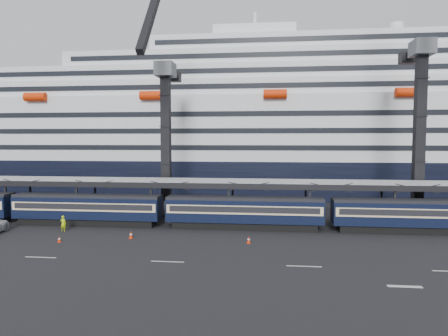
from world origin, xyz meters
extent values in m
plane|color=black|center=(0.00, 0.00, 0.00)|extent=(260.00, 260.00, 0.00)
cube|color=beige|center=(-26.00, -4.00, 0.01)|extent=(3.00, 0.15, 0.02)
cube|color=beige|center=(-14.00, -4.00, 0.01)|extent=(3.00, 0.15, 0.02)
cube|color=beige|center=(-2.00, -4.00, 0.01)|extent=(3.00, 0.15, 0.02)
cube|color=beige|center=(5.00, -8.00, 0.01)|extent=(2.50, 0.40, 0.02)
cube|color=black|center=(-28.00, 10.00, 0.45)|extent=(17.48, 2.40, 0.90)
cube|color=black|center=(-28.00, 10.00, 2.25)|extent=(19.00, 2.80, 2.70)
cube|color=beige|center=(-28.00, 10.00, 2.55)|extent=(18.62, 2.92, 1.05)
cube|color=black|center=(-28.00, 10.00, 2.60)|extent=(17.86, 2.98, 0.70)
cube|color=black|center=(-28.00, 10.00, 3.75)|extent=(19.00, 2.50, 0.35)
cube|color=black|center=(-8.00, 10.00, 0.45)|extent=(17.48, 2.40, 0.90)
cube|color=black|center=(-8.00, 10.00, 2.25)|extent=(19.00, 2.80, 2.70)
cube|color=beige|center=(-8.00, 10.00, 2.55)|extent=(18.62, 2.92, 1.05)
cube|color=black|center=(-8.00, 10.00, 2.60)|extent=(17.86, 2.98, 0.70)
cube|color=black|center=(-8.00, 10.00, 3.75)|extent=(19.00, 2.50, 0.35)
cube|color=black|center=(12.00, 10.00, 0.45)|extent=(17.48, 2.40, 0.90)
cube|color=black|center=(12.00, 10.00, 2.25)|extent=(19.00, 2.80, 2.70)
cube|color=beige|center=(12.00, 10.00, 2.55)|extent=(18.62, 2.92, 1.05)
cube|color=black|center=(12.00, 10.00, 2.60)|extent=(17.86, 2.98, 0.70)
cube|color=black|center=(12.00, 10.00, 3.75)|extent=(19.00, 2.50, 0.35)
cube|color=gray|center=(0.00, 14.00, 5.40)|extent=(130.00, 6.00, 0.25)
cube|color=black|center=(0.00, 11.00, 5.10)|extent=(130.00, 0.25, 0.70)
cube|color=black|center=(0.00, 17.00, 5.10)|extent=(130.00, 0.25, 0.70)
cube|color=black|center=(-40.00, 11.20, 2.70)|extent=(0.25, 0.25, 5.40)
cube|color=black|center=(-40.00, 16.80, 2.70)|extent=(0.25, 0.25, 5.40)
cube|color=black|center=(-30.00, 11.20, 2.70)|extent=(0.25, 0.25, 5.40)
cube|color=black|center=(-30.00, 16.80, 2.70)|extent=(0.25, 0.25, 5.40)
cube|color=black|center=(-20.00, 11.20, 2.70)|extent=(0.25, 0.25, 5.40)
cube|color=black|center=(-20.00, 16.80, 2.70)|extent=(0.25, 0.25, 5.40)
cube|color=black|center=(-10.00, 11.20, 2.70)|extent=(0.25, 0.25, 5.40)
cube|color=black|center=(-10.00, 16.80, 2.70)|extent=(0.25, 0.25, 5.40)
cube|color=black|center=(0.00, 11.20, 2.70)|extent=(0.25, 0.25, 5.40)
cube|color=black|center=(0.00, 16.80, 2.70)|extent=(0.25, 0.25, 5.40)
cube|color=black|center=(10.00, 11.20, 2.70)|extent=(0.25, 0.25, 5.40)
cube|color=black|center=(10.00, 16.80, 2.70)|extent=(0.25, 0.25, 5.40)
cube|color=black|center=(0.00, 46.00, 3.50)|extent=(200.00, 28.00, 7.00)
cube|color=white|center=(0.00, 46.00, 13.00)|extent=(190.00, 26.88, 12.00)
cube|color=white|center=(0.00, 46.00, 20.50)|extent=(160.00, 24.64, 3.00)
cube|color=black|center=(0.00, 33.63, 20.50)|extent=(153.60, 0.12, 0.90)
cube|color=white|center=(0.00, 46.00, 23.50)|extent=(124.00, 21.84, 3.00)
cube|color=black|center=(0.00, 35.03, 23.50)|extent=(119.04, 0.12, 0.90)
cube|color=white|center=(0.00, 46.00, 26.50)|extent=(90.00, 19.04, 3.00)
cube|color=black|center=(0.00, 36.43, 26.50)|extent=(86.40, 0.12, 0.90)
cube|color=white|center=(0.00, 46.00, 29.50)|extent=(56.00, 16.24, 3.00)
cube|color=black|center=(0.00, 37.83, 29.50)|extent=(53.76, 0.12, 0.90)
cube|color=white|center=(-8.00, 46.00, 32.00)|extent=(16.00, 12.00, 2.50)
cylinder|color=white|center=(20.00, 46.00, 32.50)|extent=(2.80, 2.80, 3.00)
cylinder|color=red|center=(-48.00, 31.96, 18.80)|extent=(4.00, 1.60, 1.60)
cylinder|color=red|center=(-26.00, 31.96, 18.80)|extent=(4.00, 1.60, 1.60)
cylinder|color=red|center=(-4.00, 31.96, 18.80)|extent=(4.00, 1.60, 1.60)
cylinder|color=red|center=(18.00, 31.96, 18.80)|extent=(4.00, 1.60, 1.60)
cube|color=#52565B|center=(-20.00, 19.00, 1.00)|extent=(4.50, 4.50, 2.00)
cube|color=black|center=(-20.00, 19.00, 11.00)|extent=(1.30, 1.30, 18.00)
cube|color=#52565B|center=(-20.00, 19.00, 21.00)|extent=(2.60, 3.20, 2.00)
cube|color=black|center=(-20.00, 13.21, 27.89)|extent=(0.90, 12.26, 14.37)
cube|color=black|center=(-20.00, 21.52, 21.00)|extent=(0.90, 5.04, 0.90)
cube|color=black|center=(-20.00, 24.04, 20.80)|extent=(2.20, 1.60, 1.60)
cube|color=#52565B|center=(15.00, 18.00, 1.00)|extent=(4.50, 4.50, 2.00)
cube|color=black|center=(15.00, 18.00, 12.00)|extent=(1.30, 1.30, 20.00)
cube|color=#52565B|center=(15.00, 18.00, 23.00)|extent=(2.60, 3.20, 2.00)
cube|color=black|center=(15.00, 20.80, 23.00)|extent=(0.90, 5.60, 0.90)
cube|color=black|center=(15.00, 23.60, 22.80)|extent=(2.20, 1.60, 1.60)
imported|color=#BFE30B|center=(-29.34, 6.34, 0.94)|extent=(0.71, 0.49, 1.89)
cube|color=red|center=(-27.16, 1.44, 0.02)|extent=(0.34, 0.34, 0.04)
cone|color=red|center=(-27.16, 1.44, 0.36)|extent=(0.29, 0.29, 0.65)
cylinder|color=white|center=(-27.16, 1.44, 0.36)|extent=(0.24, 0.24, 0.11)
cube|color=red|center=(-20.15, 3.87, 0.02)|extent=(0.42, 0.42, 0.04)
cone|color=red|center=(-20.15, 3.87, 0.44)|extent=(0.35, 0.35, 0.79)
cylinder|color=white|center=(-20.15, 3.87, 0.44)|extent=(0.30, 0.30, 0.13)
cube|color=red|center=(-7.10, 3.17, 0.02)|extent=(0.40, 0.40, 0.04)
cone|color=red|center=(-7.10, 3.17, 0.42)|extent=(0.33, 0.33, 0.75)
cylinder|color=white|center=(-7.10, 3.17, 0.42)|extent=(0.28, 0.28, 0.12)
camera|label=1|loc=(-5.15, -38.14, 10.83)|focal=32.00mm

